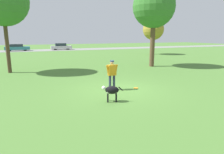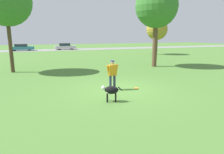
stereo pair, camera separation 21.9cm
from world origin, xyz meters
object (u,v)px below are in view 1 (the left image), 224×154
at_px(tree_far_right, 153,30).
at_px(person, 112,73).
at_px(frisbee, 136,88).
at_px(tree_near_left, 3,1).
at_px(tree_near_right, 154,7).
at_px(parked_car_teal, 17,48).
at_px(dog, 111,91).
at_px(parked_car_silver, 61,47).

bearing_deg(tree_far_right, person, -129.66).
relative_size(frisbee, tree_near_left, 0.03).
bearing_deg(person, tree_near_right, 40.80).
height_order(tree_near_right, parked_car_teal, tree_near_right).
xyz_separation_m(frisbee, tree_far_right, (12.43, 16.83, 3.73)).
relative_size(person, parked_car_teal, 0.36).
distance_m(person, frisbee, 1.64).
distance_m(dog, tree_far_right, 23.70).
bearing_deg(frisbee, tree_far_right, 53.54).
distance_m(frisbee, tree_near_right, 9.94).
height_order(person, parked_car_teal, person).
xyz_separation_m(frisbee, parked_car_silver, (1.01, 32.89, 0.64)).
bearing_deg(tree_near_left, person, -54.98).
distance_m(tree_near_left, parked_car_teal, 25.22).
relative_size(dog, tree_near_left, 0.13).
bearing_deg(person, dog, -116.03).
bearing_deg(tree_near_left, tree_far_right, 24.79).
xyz_separation_m(dog, tree_far_right, (14.57, 18.42, 3.24)).
height_order(person, tree_near_right, tree_near_right).
xyz_separation_m(person, dog, (-0.79, -1.80, -0.43)).
xyz_separation_m(dog, frisbee, (2.13, 1.59, -0.49)).
bearing_deg(tree_near_right, tree_far_right, 55.62).
relative_size(person, tree_near_right, 0.22).
relative_size(person, frisbee, 6.30).
distance_m(tree_far_right, tree_near_left, 21.21).
xyz_separation_m(tree_near_right, tree_far_right, (7.09, 10.37, -1.61)).
distance_m(frisbee, parked_car_teal, 33.52).
xyz_separation_m(tree_near_right, tree_near_left, (-12.11, 1.50, 0.01)).
height_order(frisbee, tree_near_left, tree_near_left).
relative_size(tree_near_right, parked_car_teal, 1.64).
bearing_deg(dog, parked_car_silver, -73.39).
distance_m(tree_near_right, tree_far_right, 12.66).
distance_m(tree_near_right, parked_car_silver, 27.19).
height_order(dog, tree_near_left, tree_near_left).
xyz_separation_m(tree_near_left, parked_car_teal, (-0.42, 24.77, -4.72)).
height_order(person, tree_far_right, tree_far_right).
xyz_separation_m(frisbee, parked_car_teal, (-7.19, 32.73, 0.63)).
relative_size(dog, frisbee, 3.63).
relative_size(frisbee, tree_far_right, 0.05).
bearing_deg(dog, person, -91.93).
bearing_deg(tree_far_right, tree_near_left, -155.21).
xyz_separation_m(tree_far_right, parked_car_teal, (-19.63, 15.90, -3.10)).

